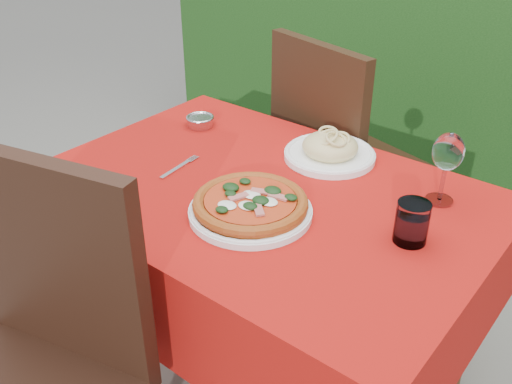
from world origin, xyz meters
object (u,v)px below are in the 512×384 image
Objects in this scene: pizza_plate at (250,206)px; water_glass at (412,224)px; chair_far at (336,152)px; wine_glass at (448,155)px; pasta_plate at (330,150)px; steel_ramekin at (200,122)px; fork at (176,169)px; chair_near at (35,356)px.

pizza_plate is 3.04× the size of water_glass.
chair_far is 0.72m from wine_glass.
pasta_plate is (-0.01, 0.40, 0.00)m from pizza_plate.
pizza_plate is 3.65× the size of steel_ramekin.
wine_glass reaches higher than fork.
chair_near reaches higher than fork.
wine_glass is at bearing 18.61° from fork.
chair_near is at bearing -69.70° from steel_ramekin.
steel_ramekin is at bearing 68.11° from chair_far.
chair_near is at bearing -126.81° from water_glass.
steel_ramekin is at bearing 96.60° from chair_near.
water_glass is 0.24m from wine_glass.
steel_ramekin is at bearing 113.86° from fork.
pasta_plate is 2.64× the size of water_glass.
fork is (-0.33, 0.05, -0.02)m from pizza_plate.
pizza_plate is 0.40m from water_glass.
pizza_plate is 0.59m from steel_ramekin.
wine_glass is at bearing 2.82° from steel_ramekin.
chair_far is (-0.03, 1.31, -0.01)m from chair_near.
steel_ramekin is (-0.33, 0.89, 0.17)m from chair_near.
fork is (-0.17, 0.61, 0.16)m from chair_near.
steel_ramekin is at bearing 146.16° from pizza_plate.
chair_far reaches higher than pizza_plate.
pasta_plate is 0.39m from wine_glass.
chair_near is 5.15× the size of wine_glass.
fork is 2.04× the size of steel_ramekin.
steel_ramekin is at bearing 168.28° from water_glass.
chair_near is 1.11m from wine_glass.
water_glass is 0.88m from steel_ramekin.
pasta_plate is 1.56× the size of fork.
chair_near reaches higher than steel_ramekin.
pizza_plate is at bearing -88.19° from pasta_plate.
chair_far is 0.84m from water_glass.
pasta_plate is (0.15, 0.97, 0.19)m from chair_near.
steel_ramekin is (-0.86, 0.18, -0.03)m from water_glass.
pasta_plate is at bearing 146.92° from water_glass.
steel_ramekin is (-0.48, -0.07, -0.01)m from pasta_plate.
chair_near is 11.71× the size of steel_ramekin.
fork is at bearing -59.67° from steel_ramekin.
fork is (-0.32, -0.35, -0.03)m from pasta_plate.
chair_near is 0.61m from pizza_plate.
wine_glass is (0.36, 0.37, 0.11)m from pizza_plate.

